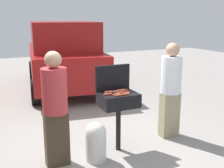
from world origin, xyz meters
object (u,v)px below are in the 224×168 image
hot_dog_3 (121,90)px  person_right (171,87)px  hot_dog_12 (119,93)px  person_left (55,106)px  hot_dog_13 (108,94)px  hot_dog_6 (118,95)px  hot_dog_10 (114,92)px  bbq_grill (118,102)px  hot_dog_11 (108,92)px  hot_dog_1 (116,91)px  hot_dog_9 (126,92)px  hot_dog_5 (108,94)px  hot_dog_2 (126,93)px  parked_minivan (63,55)px  hot_dog_7 (116,94)px  propane_tank (96,141)px  hot_dog_4 (126,94)px  hot_dog_0 (121,92)px  hot_dog_14 (124,90)px  hot_dog_8 (123,91)px

hot_dog_3 → person_right: (0.99, -0.02, -0.05)m
hot_dog_12 → person_left: size_ratio=0.08×
hot_dog_3 → hot_dog_13: size_ratio=1.00×
hot_dog_6 → hot_dog_10: size_ratio=1.00×
bbq_grill → hot_dog_11: bearing=147.4°
hot_dog_1 → hot_dog_12: same height
hot_dog_11 → hot_dog_9: bearing=-21.6°
hot_dog_1 → hot_dog_5: 0.24m
hot_dog_13 → bbq_grill: bearing=0.2°
hot_dog_2 → hot_dog_13: 0.29m
hot_dog_13 → parked_minivan: bearing=83.6°
bbq_grill → hot_dog_7: hot_dog_7 is taller
propane_tank → person_left: (-0.57, 0.11, 0.60)m
hot_dog_1 → hot_dog_10: bearing=-144.2°
hot_dog_4 → person_left: person_left is taller
hot_dog_5 → hot_dog_10: size_ratio=1.00×
hot_dog_0 → hot_dog_2: (0.04, -0.10, 0.00)m
hot_dog_14 → hot_dog_8: bearing=-128.3°
parked_minivan → hot_dog_4: bearing=94.9°
hot_dog_10 → hot_dog_4: bearing=-61.9°
hot_dog_1 → person_left: size_ratio=0.08×
parked_minivan → hot_dog_14: bearing=95.9°
hot_dog_0 → hot_dog_4: size_ratio=1.00×
hot_dog_7 → hot_dog_8: size_ratio=1.00×
hot_dog_0 → hot_dog_5: 0.24m
hot_dog_11 → hot_dog_1: bearing=5.2°
hot_dog_5 → hot_dog_9: same height
hot_dog_2 → hot_dog_3: same height
hot_dog_5 → hot_dog_6: same height
hot_dog_9 → person_left: (-1.15, -0.04, -0.06)m
hot_dog_7 → person_right: person_right is taller
hot_dog_5 → hot_dog_6: size_ratio=1.00×
hot_dog_12 → person_right: (1.11, 0.15, -0.05)m
hot_dog_7 → hot_dog_1: bearing=64.6°
hot_dog_10 → parked_minivan: 4.39m
hot_dog_0 → parked_minivan: 4.42m
hot_dog_10 → hot_dog_2: bearing=-47.1°
bbq_grill → hot_dog_0: (0.05, 0.02, 0.16)m
hot_dog_0 → hot_dog_4: same height
bbq_grill → hot_dog_6: size_ratio=7.46×
hot_dog_0 → person_right: 1.06m
hot_dog_10 → person_left: size_ratio=0.08×
hot_dog_0 → person_left: 1.08m
hot_dog_5 → hot_dog_6: (0.11, -0.12, 0.00)m
bbq_grill → hot_dog_4: 0.22m
hot_dog_3 → parked_minivan: 4.30m
hot_dog_1 → hot_dog_8: size_ratio=1.00×
hot_dog_9 → hot_dog_14: size_ratio=1.00×
hot_dog_7 → hot_dog_9: (0.20, 0.07, 0.00)m
hot_dog_2 → hot_dog_11: (-0.22, 0.17, 0.00)m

